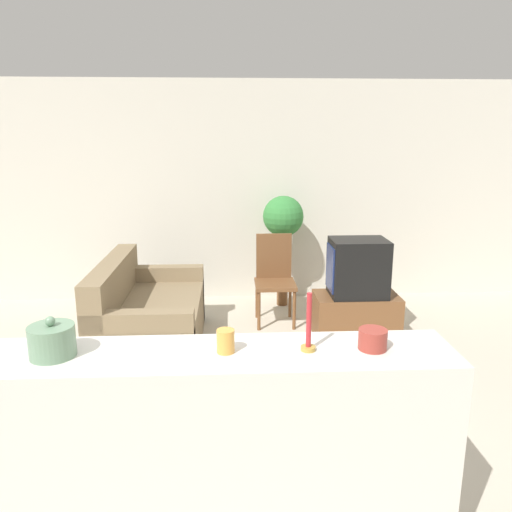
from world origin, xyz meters
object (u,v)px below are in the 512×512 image
(potted_plant, at_px, (283,217))
(decorative_bowl, at_px, (52,341))
(couch, at_px, (148,318))
(wooden_chair, at_px, (275,275))
(television, at_px, (358,268))

(potted_plant, distance_m, decorative_bowl, 3.98)
(couch, bearing_deg, potted_plant, 40.07)
(couch, height_order, wooden_chair, wooden_chair)
(wooden_chair, bearing_deg, television, -32.12)
(television, distance_m, wooden_chair, 0.96)
(potted_plant, bearing_deg, decorative_bowl, -111.23)
(couch, bearing_deg, television, 4.79)
(couch, distance_m, television, 2.15)
(decorative_bowl, bearing_deg, television, 51.90)
(couch, height_order, decorative_bowl, decorative_bowl)
(wooden_chair, xyz_separation_m, potted_plant, (0.15, 0.54, 0.56))
(wooden_chair, bearing_deg, decorative_bowl, -112.24)
(couch, height_order, television, television)
(couch, xyz_separation_m, potted_plant, (1.45, 1.22, 0.78))
(wooden_chair, bearing_deg, potted_plant, 74.89)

